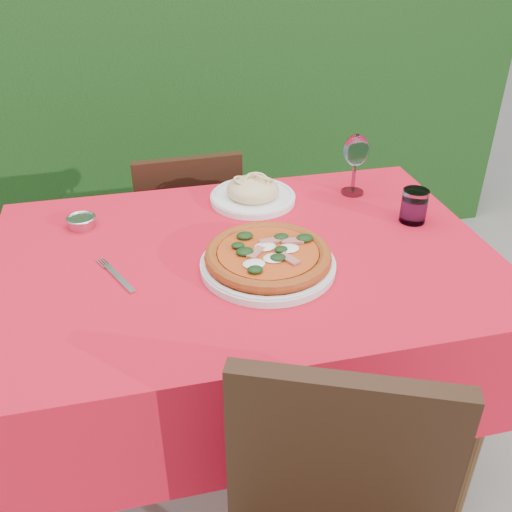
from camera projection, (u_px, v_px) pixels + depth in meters
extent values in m
plane|color=slate|center=(246.00, 451.00, 1.83)|extent=(60.00, 60.00, 0.00)
cube|color=black|center=(175.00, 78.00, 2.70)|extent=(3.20, 0.55, 1.60)
cube|color=#4C3118|center=(244.00, 263.00, 1.46)|extent=(1.20, 0.80, 0.04)
cylinder|color=#4C3118|center=(477.00, 426.00, 1.47)|extent=(0.05, 0.05, 0.70)
cylinder|color=#4C3118|center=(58.00, 325.00, 1.83)|extent=(0.05, 0.05, 0.70)
cylinder|color=#4C3118|center=(372.00, 282.00, 2.04)|extent=(0.05, 0.05, 0.70)
cube|color=red|center=(244.00, 304.00, 1.52)|extent=(1.26, 0.86, 0.32)
cube|color=black|center=(339.00, 471.00, 0.99)|extent=(0.38, 0.19, 0.43)
cube|color=black|center=(187.00, 243.00, 2.19)|extent=(0.37, 0.37, 0.03)
cube|color=black|center=(191.00, 212.00, 1.95)|extent=(0.36, 0.05, 0.40)
cylinder|color=black|center=(219.00, 261.00, 2.46)|extent=(0.03, 0.03, 0.37)
cylinder|color=black|center=(147.00, 272.00, 2.39)|extent=(0.03, 0.03, 0.37)
cylinder|color=black|center=(236.00, 302.00, 2.21)|extent=(0.03, 0.03, 0.37)
cylinder|color=black|center=(156.00, 315.00, 2.14)|extent=(0.03, 0.03, 0.37)
cylinder|color=silver|center=(268.00, 265.00, 1.38)|extent=(0.33, 0.33, 0.02)
cylinder|color=#C9521B|center=(268.00, 258.00, 1.37)|extent=(0.39, 0.39, 0.02)
cylinder|color=#991909|center=(268.00, 253.00, 1.36)|extent=(0.32, 0.32, 0.01)
cylinder|color=white|center=(253.00, 198.00, 1.69)|extent=(0.25, 0.25, 0.02)
ellipsoid|color=beige|center=(253.00, 190.00, 1.68)|extent=(0.20, 0.20, 0.07)
cylinder|color=silver|center=(414.00, 206.00, 1.56)|extent=(0.07, 0.07, 0.09)
cylinder|color=#9BBED2|center=(413.00, 211.00, 1.57)|extent=(0.06, 0.06, 0.07)
cylinder|color=silver|center=(352.00, 192.00, 1.74)|extent=(0.07, 0.07, 0.01)
cylinder|color=silver|center=(354.00, 177.00, 1.71)|extent=(0.01, 0.01, 0.10)
ellipsoid|color=silver|center=(356.00, 150.00, 1.67)|extent=(0.08, 0.08, 0.10)
cube|color=silver|center=(119.00, 278.00, 1.34)|extent=(0.10, 0.19, 0.01)
cylinder|color=#B8B7BF|center=(82.00, 222.00, 1.55)|extent=(0.07, 0.07, 0.03)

